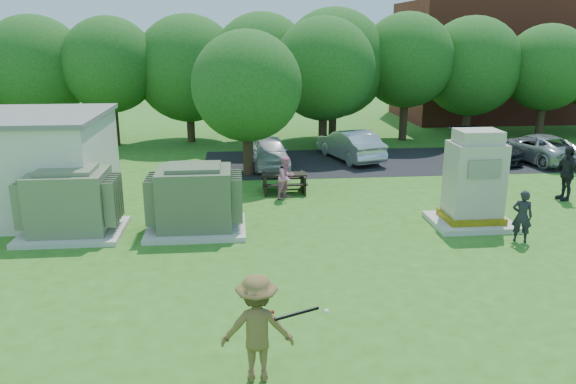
{
  "coord_description": "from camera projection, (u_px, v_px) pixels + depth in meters",
  "views": [
    {
      "loc": [
        -1.53,
        -12.08,
        5.87
      ],
      "look_at": [
        0.0,
        4.0,
        1.3
      ],
      "focal_mm": 35.0,
      "sensor_mm": 36.0,
      "label": 1
    }
  ],
  "objects": [
    {
      "name": "car_dark",
      "position": [
        485.0,
        146.0,
        27.06
      ],
      "size": [
        2.35,
        4.74,
        1.32
      ],
      "primitive_type": "imported",
      "rotation": [
        0.0,
        0.0,
        0.11
      ],
      "color": "black",
      "rests_on": "ground"
    },
    {
      "name": "car_silver_a",
      "position": [
        350.0,
        145.0,
        26.9
      ],
      "size": [
        2.71,
        4.7,
        1.46
      ],
      "primitive_type": "imported",
      "rotation": [
        0.0,
        0.0,
        3.42
      ],
      "color": "#BABAC0",
      "rests_on": "ground"
    },
    {
      "name": "brick_building",
      "position": [
        510.0,
        61.0,
        39.73
      ],
      "size": [
        15.0,
        8.0,
        8.0
      ],
      "primitive_type": "cube",
      "color": "maroon",
      "rests_on": "ground"
    },
    {
      "name": "generator_cabinet",
      "position": [
        474.0,
        184.0,
        17.53
      ],
      "size": [
        2.5,
        2.04,
        3.04
      ],
      "color": "beige",
      "rests_on": "ground"
    },
    {
      "name": "ground",
      "position": [
        304.0,
        290.0,
        13.31
      ],
      "size": [
        120.0,
        120.0,
        0.0
      ],
      "primitive_type": "plane",
      "color": "#2D6619",
      "rests_on": "ground"
    },
    {
      "name": "transformer_left",
      "position": [
        70.0,
        204.0,
        16.77
      ],
      "size": [
        3.0,
        2.4,
        2.07
      ],
      "color": "beige",
      "rests_on": "ground"
    },
    {
      "name": "person_walking_right",
      "position": [
        567.0,
        173.0,
        20.32
      ],
      "size": [
        0.58,
        1.21,
        2.0
      ],
      "primitive_type": "imported",
      "rotation": [
        0.0,
        0.0,
        4.79
      ],
      "color": "black",
      "rests_on": "ground"
    },
    {
      "name": "parking_strip",
      "position": [
        414.0,
        161.0,
        26.88
      ],
      "size": [
        20.0,
        6.0,
        0.01
      ],
      "primitive_type": "cube",
      "color": "#232326",
      "rests_on": "ground"
    },
    {
      "name": "person_at_picnic",
      "position": [
        286.0,
        178.0,
        20.55
      ],
      "size": [
        0.97,
        0.96,
        1.58
      ],
      "primitive_type": "imported",
      "rotation": [
        0.0,
        0.0,
        0.74
      ],
      "color": "pink",
      "rests_on": "ground"
    },
    {
      "name": "tree_row",
      "position": [
        295.0,
        67.0,
        30.06
      ],
      "size": [
        41.3,
        13.3,
        7.3
      ],
      "color": "#47301E",
      "rests_on": "ground"
    },
    {
      "name": "person_by_generator",
      "position": [
        522.0,
        216.0,
        16.23
      ],
      "size": [
        0.67,
        0.57,
        1.55
      ],
      "primitive_type": "imported",
      "rotation": [
        0.0,
        0.0,
        2.73
      ],
      "color": "black",
      "rests_on": "ground"
    },
    {
      "name": "batting_equipment",
      "position": [
        296.0,
        313.0,
        9.56
      ],
      "size": [
        1.19,
        0.4,
        0.15
      ],
      "color": "black",
      "rests_on": "ground"
    },
    {
      "name": "car_white",
      "position": [
        270.0,
        152.0,
        25.57
      ],
      "size": [
        1.72,
        3.99,
        1.34
      ],
      "primitive_type": "imported",
      "rotation": [
        0.0,
        0.0,
        0.03
      ],
      "color": "silver",
      "rests_on": "ground"
    },
    {
      "name": "car_silver_b",
      "position": [
        536.0,
        147.0,
        26.68
      ],
      "size": [
        3.15,
        5.09,
        1.31
      ],
      "primitive_type": "imported",
      "rotation": [
        0.0,
        0.0,
        3.36
      ],
      "color": "#A7A6AB",
      "rests_on": "ground"
    },
    {
      "name": "picnic_table",
      "position": [
        284.0,
        181.0,
        21.45
      ],
      "size": [
        1.7,
        1.28,
        0.73
      ],
      "color": "black",
      "rests_on": "ground"
    },
    {
      "name": "batter",
      "position": [
        257.0,
        328.0,
        9.65
      ],
      "size": [
        1.31,
        0.8,
        1.96
      ],
      "primitive_type": "imported",
      "rotation": [
        0.0,
        0.0,
        3.09
      ],
      "color": "brown",
      "rests_on": "ground"
    },
    {
      "name": "transformer_right",
      "position": [
        195.0,
        200.0,
        17.1
      ],
      "size": [
        3.0,
        2.4,
        2.07
      ],
      "color": "beige",
      "rests_on": "ground"
    }
  ]
}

